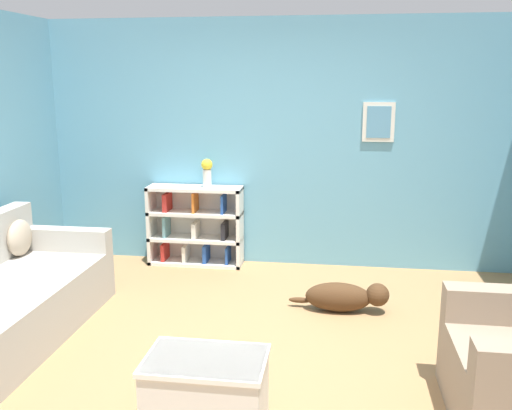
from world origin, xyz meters
The scene contains 6 objects.
ground_plane centered at (0.00, 0.00, 0.00)m, with size 14.00×14.00×0.00m, color #997047.
wall_back centered at (0.00, 2.25, 1.30)m, with size 5.60×0.13×2.60m.
bookshelf centered at (-0.90, 2.05, 0.42)m, with size 1.01×0.29×0.86m.
coffee_table centered at (-0.10, -0.88, 0.24)m, with size 0.69×0.46×0.44m.
dog centered at (0.70, 0.95, 0.14)m, with size 0.87×0.23×0.27m.
vase centered at (-0.76, 2.03, 1.03)m, with size 0.12×0.12×0.30m.
Camera 1 is at (0.61, -3.76, 1.99)m, focal length 40.00 mm.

